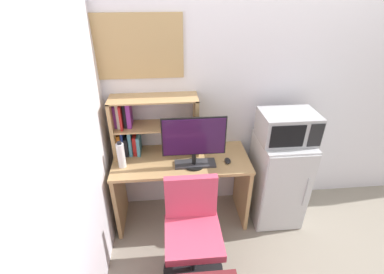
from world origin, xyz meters
name	(u,v)px	position (x,y,z in m)	size (l,w,h in m)	color
wall_back	(312,88)	(0.40, 0.02, 1.30)	(6.40, 0.04, 2.60)	silver
wall_left	(24,239)	(-1.62, -1.60, 1.30)	(0.04, 4.40, 2.60)	silver
desk	(182,178)	(-0.91, -0.28, 0.52)	(1.28, 0.55, 0.75)	tan
hutch_bookshelf	(142,125)	(-1.26, -0.12, 1.04)	(0.79, 0.26, 0.57)	tan
monitor	(194,139)	(-0.80, -0.39, 1.02)	(0.56, 0.19, 0.48)	black
keyboard	(195,164)	(-0.79, -0.38, 0.76)	(0.37, 0.14, 0.02)	#333338
computer_mouse	(228,161)	(-0.48, -0.37, 0.77)	(0.06, 0.09, 0.04)	black
water_bottle	(121,155)	(-1.45, -0.35, 0.87)	(0.07, 0.07, 0.26)	silver
mini_fridge	(277,179)	(0.06, -0.32, 0.46)	(0.47, 0.53, 0.93)	silver
microwave	(287,127)	(0.06, -0.31, 1.07)	(0.50, 0.36, 0.27)	#ADADB2
desk_chair	(193,236)	(-0.86, -0.88, 0.38)	(0.52, 0.52, 0.88)	black
wall_corkboard	(136,47)	(-1.25, -0.01, 1.73)	(0.79, 0.02, 0.54)	tan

